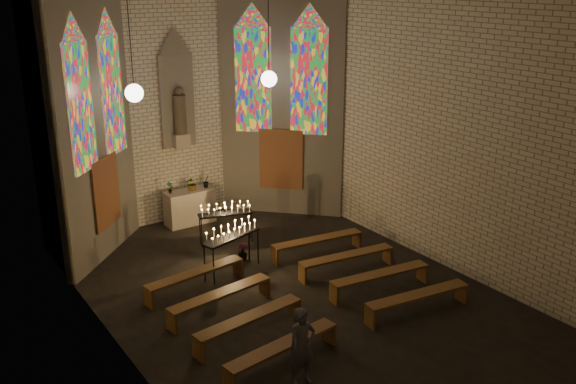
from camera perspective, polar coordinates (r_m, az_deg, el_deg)
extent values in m
plane|color=black|center=(14.61, 0.80, -9.36)|extent=(12.00, 12.00, 0.00)
cube|color=beige|center=(18.43, -9.94, 7.97)|extent=(8.00, 0.02, 7.00)
cube|color=beige|center=(9.30, 22.53, -4.24)|extent=(8.00, 0.02, 7.00)
cube|color=beige|center=(11.59, -15.60, 1.02)|extent=(0.02, 12.00, 7.00)
cube|color=beige|center=(15.87, 12.88, 6.01)|extent=(0.02, 12.00, 7.00)
cube|color=beige|center=(16.34, -16.94, 6.03)|extent=(2.72, 2.72, 7.00)
cube|color=beige|center=(18.65, -0.54, 8.38)|extent=(2.72, 2.72, 7.00)
cube|color=#4C3F8C|center=(15.47, -17.96, 7.13)|extent=(0.78, 0.78, 3.00)
cube|color=#4C3F8C|center=(16.88, -15.36, 8.31)|extent=(0.78, 0.78, 3.00)
cube|color=#4C3F8C|center=(18.59, -3.12, 9.88)|extent=(0.78, 0.78, 3.00)
cube|color=#4C3F8C|center=(18.26, 1.88, 9.74)|extent=(0.78, 0.78, 3.00)
cube|color=brown|center=(16.73, -15.84, 0.02)|extent=(0.95, 0.95, 1.80)
cube|color=brown|center=(18.90, -0.62, 2.92)|extent=(0.95, 0.95, 1.80)
cube|color=gray|center=(18.36, -9.84, 7.93)|extent=(1.00, 0.12, 2.60)
cone|color=gray|center=(18.12, -10.14, 13.06)|extent=(1.00, 1.00, 0.80)
cube|color=#BEAF9B|center=(18.47, -9.47, 4.52)|extent=(0.45, 0.30, 0.40)
cylinder|color=brown|center=(18.30, -9.59, 6.79)|extent=(0.36, 0.36, 1.10)
sphere|color=brown|center=(18.18, -9.71, 8.80)|extent=(0.26, 0.26, 0.26)
sphere|color=white|center=(15.86, -13.51, 8.55)|extent=(0.44, 0.44, 0.44)
cylinder|color=black|center=(15.68, -13.91, 13.58)|extent=(0.02, 0.02, 2.80)
sphere|color=white|center=(17.54, -1.71, 10.02)|extent=(0.44, 0.44, 0.44)
cylinder|color=black|center=(17.37, -1.75, 14.58)|extent=(0.02, 0.02, 2.80)
cube|color=#BEAF9B|center=(18.74, -8.73, -1.31)|extent=(1.40, 0.60, 1.00)
imported|color=#4C723F|center=(18.38, -10.47, 0.38)|extent=(0.18, 0.12, 0.34)
imported|color=#4C723F|center=(18.52, -8.49, 0.77)|extent=(0.43, 0.39, 0.42)
imported|color=#4C723F|center=(18.72, -7.28, 0.94)|extent=(0.25, 0.23, 0.36)
imported|color=#4C723F|center=(16.36, -4.05, -5.31)|extent=(0.32, 0.32, 0.43)
cube|color=black|center=(15.43, -5.04, -3.96)|extent=(1.67, 0.83, 0.05)
cylinder|color=black|center=(15.05, -6.63, -6.64)|extent=(0.03, 0.03, 0.92)
cylinder|color=black|center=(16.03, -2.68, -4.86)|extent=(0.03, 0.03, 0.92)
cylinder|color=black|center=(15.25, -7.43, -6.31)|extent=(0.03, 0.03, 0.92)
cylinder|color=black|center=(16.22, -3.48, -4.58)|extent=(0.03, 0.03, 0.92)
cube|color=black|center=(17.15, -5.57, -1.94)|extent=(1.49, 0.75, 0.05)
cylinder|color=black|center=(17.07, -7.67, -3.67)|extent=(0.03, 0.03, 0.82)
cylinder|color=black|center=(17.32, -3.23, -3.18)|extent=(0.03, 0.03, 0.82)
cylinder|color=black|center=(17.32, -7.83, -3.33)|extent=(0.03, 0.03, 0.82)
cylinder|color=black|center=(17.56, -3.45, -2.86)|extent=(0.03, 0.03, 0.82)
cube|color=brown|center=(14.86, -8.24, -7.12)|extent=(2.50, 0.65, 0.06)
cube|color=brown|center=(14.42, -12.27, -9.22)|extent=(0.10, 0.35, 0.45)
cube|color=brown|center=(15.57, -4.46, -6.61)|extent=(0.10, 0.35, 0.45)
cube|color=brown|center=(16.48, 2.62, -4.22)|extent=(2.50, 0.65, 0.06)
cube|color=brown|center=(16.06, -1.17, -5.72)|extent=(0.10, 0.35, 0.45)
cube|color=brown|center=(17.15, 6.15, -4.16)|extent=(0.10, 0.35, 0.45)
cube|color=brown|center=(13.90, -6.04, -8.96)|extent=(2.50, 0.65, 0.06)
cube|color=brown|center=(13.44, -10.29, -11.31)|extent=(0.10, 0.35, 0.45)
cube|color=brown|center=(14.64, -2.10, -8.32)|extent=(0.10, 0.35, 0.45)
cube|color=brown|center=(15.62, 5.25, -5.65)|extent=(2.50, 0.65, 0.06)
cube|color=brown|center=(15.16, 1.31, -7.30)|extent=(0.10, 0.35, 0.45)
cube|color=brown|center=(16.33, 8.85, -5.51)|extent=(0.10, 0.35, 0.45)
cube|color=brown|center=(12.97, -3.48, -11.06)|extent=(2.50, 0.65, 0.06)
cube|color=brown|center=(12.50, -7.97, -13.69)|extent=(0.10, 0.35, 0.45)
cube|color=brown|center=(13.75, 0.59, -10.23)|extent=(0.10, 0.35, 0.45)
cube|color=brown|center=(14.80, 8.19, -7.22)|extent=(2.50, 0.65, 0.06)
cube|color=brown|center=(14.31, 4.11, -9.05)|extent=(0.10, 0.35, 0.45)
cube|color=brown|center=(15.57, 11.85, -6.99)|extent=(0.10, 0.35, 0.45)
cube|color=brown|center=(12.10, -0.50, -13.45)|extent=(2.50, 0.65, 0.06)
cube|color=brown|center=(11.61, -5.23, -16.43)|extent=(0.10, 0.35, 0.45)
cube|color=brown|center=(12.92, 3.68, -12.36)|extent=(0.10, 0.35, 0.45)
cube|color=brown|center=(14.04, 11.49, -8.95)|extent=(2.50, 0.65, 0.06)
cube|color=brown|center=(13.50, 7.30, -10.99)|extent=(0.10, 0.35, 0.45)
cube|color=brown|center=(14.86, 15.16, -8.58)|extent=(0.10, 0.35, 0.45)
imported|color=#494851|center=(11.51, 1.27, -13.61)|extent=(0.55, 0.37, 1.47)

